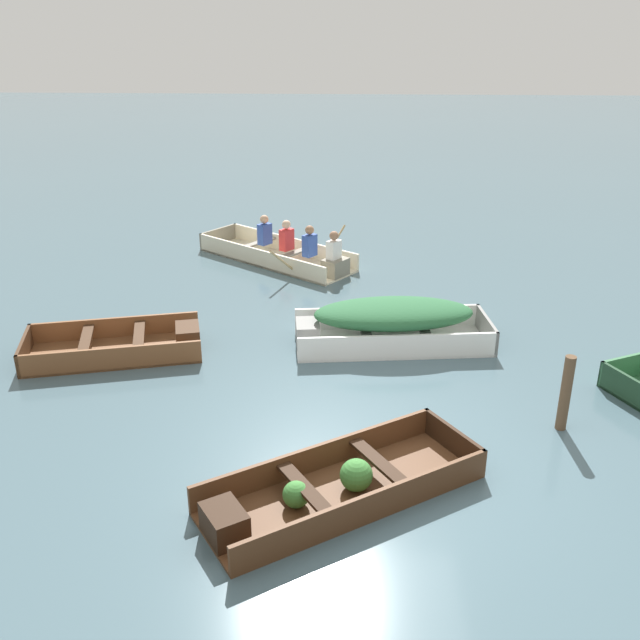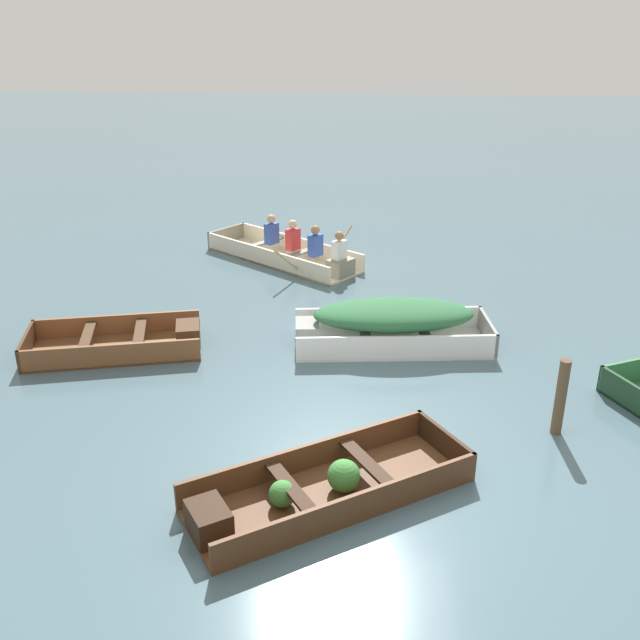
# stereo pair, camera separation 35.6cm
# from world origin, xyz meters

# --- Properties ---
(ground_plane) EXTENTS (80.00, 80.00, 0.00)m
(ground_plane) POSITION_xyz_m (0.00, 0.00, 0.00)
(ground_plane) COLOR #47606B
(dinghy_dark_varnish_foreground) EXTENTS (3.21, 2.60, 0.40)m
(dinghy_dark_varnish_foreground) POSITION_xyz_m (-0.48, -0.78, 0.14)
(dinghy_dark_varnish_foreground) COLOR #4C2D19
(dinghy_dark_varnish_foreground) RESTS_ON ground
(skiff_wooden_brown_near_moored) EXTENTS (2.82, 1.77, 0.36)m
(skiff_wooden_brown_near_moored) POSITION_xyz_m (-3.80, 2.66, 0.13)
(skiff_wooden_brown_near_moored) COLOR brown
(skiff_wooden_brown_near_moored) RESTS_ON ground
(skiff_white_mid_moored) EXTENTS (3.15, 1.49, 0.72)m
(skiff_white_mid_moored) POSITION_xyz_m (0.32, 3.17, 0.43)
(skiff_white_mid_moored) COLOR white
(skiff_white_mid_moored) RESTS_ON ground
(rowboat_cream_with_crew) EXTENTS (3.49, 3.01, 0.93)m
(rowboat_cream_with_crew) POSITION_xyz_m (-1.68, 7.02, 0.23)
(rowboat_cream_with_crew) COLOR beige
(rowboat_cream_with_crew) RESTS_ON ground
(mooring_post) EXTENTS (0.13, 0.13, 1.01)m
(mooring_post) POSITION_xyz_m (2.36, 0.77, 0.51)
(mooring_post) COLOR brown
(mooring_post) RESTS_ON ground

